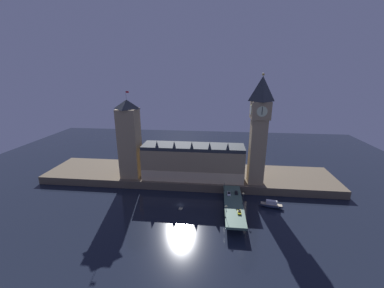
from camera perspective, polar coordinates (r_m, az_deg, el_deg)
name	(u,v)px	position (r m, az deg, el deg)	size (l,w,h in m)	color
ground_plane	(180,205)	(153.54, -2.81, -14.57)	(400.00, 400.00, 0.00)	black
embankment	(188,175)	(186.40, -0.99, -7.62)	(220.00, 42.00, 5.71)	brown
parliament_hall	(193,162)	(171.84, 0.24, -4.27)	(72.72, 19.55, 29.87)	tan
clock_tower	(259,128)	(162.35, 15.91, 3.75)	(12.52, 12.63, 74.25)	tan
victoria_tower	(129,139)	(175.59, -14.92, 1.15)	(13.87, 13.87, 62.82)	tan
bridge	(234,206)	(145.87, 10.04, -14.54)	(10.88, 46.00, 6.24)	#476656
car_northbound_lead	(229,194)	(153.61, 8.93, -11.79)	(2.12, 4.61, 1.41)	white
car_southbound_lead	(239,212)	(136.63, 11.40, -15.87)	(2.03, 4.11, 1.36)	yellow
car_southbound_trail	(236,193)	(155.62, 10.69, -11.49)	(1.93, 4.22, 1.39)	black
pedestrian_near_rail	(226,208)	(138.07, 8.24, -15.21)	(0.38, 0.38, 1.63)	black
street_lamp_near	(226,210)	(129.80, 8.23, -15.55)	(1.34, 0.60, 7.30)	#2D3333
street_lamp_mid	(243,197)	(143.31, 12.29, -12.45)	(1.34, 0.60, 7.29)	#2D3333
street_lamp_far	(224,185)	(155.64, 7.87, -9.87)	(1.34, 0.60, 6.75)	#2D3333
boat_downstream	(271,205)	(158.02, 18.66, -13.82)	(14.79, 6.36, 4.73)	#1E2842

